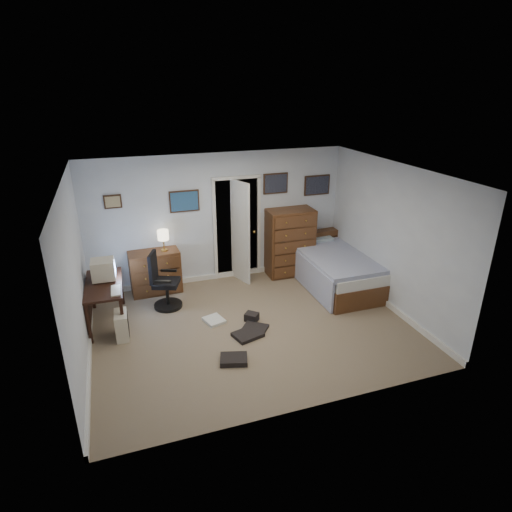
{
  "coord_description": "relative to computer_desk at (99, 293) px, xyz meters",
  "views": [
    {
      "loc": [
        -1.88,
        -5.7,
        3.7
      ],
      "look_at": [
        0.17,
        0.3,
        1.1
      ],
      "focal_mm": 30.0,
      "sensor_mm": 36.0,
      "label": 1
    }
  ],
  "objects": [
    {
      "name": "floor_clutter",
      "position": [
        2.02,
        -1.13,
        -0.51
      ],
      "size": [
        1.03,
        1.55,
        0.13
      ],
      "rotation": [
        0.0,
        0.0,
        -0.28
      ],
      "color": "black",
      "rests_on": "floor"
    },
    {
      "name": "table_lamp",
      "position": [
        1.17,
        0.87,
        0.55
      ],
      "size": [
        0.21,
        0.21,
        0.39
      ],
      "rotation": [
        0.0,
        0.0,
        0.04
      ],
      "color": "gold",
      "rests_on": "low_dresser"
    },
    {
      "name": "tall_dresser",
      "position": [
        3.67,
        0.84,
        0.14
      ],
      "size": [
        0.94,
        0.57,
        1.36
      ],
      "primitive_type": "cube",
      "rotation": [
        0.0,
        0.0,
        -0.03
      ],
      "color": "brown",
      "rests_on": "floor"
    },
    {
      "name": "floor",
      "position": [
        2.28,
        -0.91,
        -0.55
      ],
      "size": [
        5.0,
        4.0,
        0.02
      ],
      "primitive_type": "cube",
      "color": "gray",
      "rests_on": "ground"
    },
    {
      "name": "keyboard",
      "position": [
        0.26,
        -0.35,
        0.17
      ],
      "size": [
        0.15,
        0.38,
        0.02
      ],
      "primitive_type": "cube",
      "rotation": [
        0.0,
        0.0,
        -0.03
      ],
      "color": "beige",
      "rests_on": "computer_desk"
    },
    {
      "name": "computer_desk",
      "position": [
        0.0,
        0.0,
        0.0
      ],
      "size": [
        0.6,
        1.24,
        0.71
      ],
      "rotation": [
        0.0,
        0.0,
        -0.03
      ],
      "color": "black",
      "rests_on": "floor"
    },
    {
      "name": "media_stack",
      "position": [
        -0.04,
        1.21,
        -0.13
      ],
      "size": [
        0.17,
        0.17,
        0.83
      ],
      "primitive_type": "cube",
      "rotation": [
        0.0,
        0.0,
        0.04
      ],
      "color": "maroon",
      "rests_on": "floor"
    },
    {
      "name": "low_dresser",
      "position": [
        0.97,
        0.87,
        -0.14
      ],
      "size": [
        0.93,
        0.49,
        0.81
      ],
      "primitive_type": "cube",
      "rotation": [
        0.0,
        0.0,
        0.04
      ],
      "color": "brown",
      "rests_on": "floor"
    },
    {
      "name": "pc_tower",
      "position": [
        0.29,
        -0.55,
        -0.33
      ],
      "size": [
        0.21,
        0.4,
        0.42
      ],
      "rotation": [
        0.0,
        0.0,
        -0.03
      ],
      "color": "beige",
      "rests_on": "floor"
    },
    {
      "name": "doorway",
      "position": [
        2.63,
        1.36,
        0.46
      ],
      "size": [
        0.96,
        1.12,
        2.05
      ],
      "color": "black",
      "rests_on": "floor"
    },
    {
      "name": "bed",
      "position": [
        4.27,
        0.06,
        -0.21
      ],
      "size": [
        1.19,
        2.19,
        0.72
      ],
      "rotation": [
        0.0,
        0.0,
        -0.0
      ],
      "color": "brown",
      "rests_on": "floor"
    },
    {
      "name": "crt_monitor",
      "position": [
        0.11,
        0.15,
        0.34
      ],
      "size": [
        0.38,
        0.35,
        0.34
      ],
      "rotation": [
        0.0,
        0.0,
        -0.03
      ],
      "color": "beige",
      "rests_on": "computer_desk"
    },
    {
      "name": "wall_posters",
      "position": [
        2.85,
        1.07,
        1.2
      ],
      "size": [
        4.38,
        0.04,
        0.6
      ],
      "color": "#331E11",
      "rests_on": "floor"
    },
    {
      "name": "office_chair",
      "position": [
        1.04,
        0.22,
        -0.15
      ],
      "size": [
        0.64,
        0.64,
        1.02
      ],
      "rotation": [
        0.0,
        0.0,
        -0.36
      ],
      "color": "black",
      "rests_on": "floor"
    },
    {
      "name": "headboard_bookcase",
      "position": [
        4.56,
        0.96,
        -0.12
      ],
      "size": [
        0.91,
        0.28,
        0.81
      ],
      "rotation": [
        0.0,
        0.0,
        0.06
      ],
      "color": "brown",
      "rests_on": "floor"
    }
  ]
}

